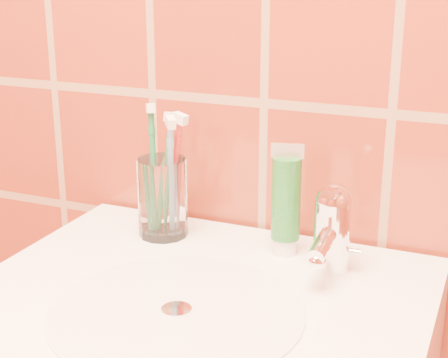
% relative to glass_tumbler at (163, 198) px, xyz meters
% --- Properties ---
extents(glass_tumbler, '(0.08, 0.08, 0.12)m').
position_rel_glass_tumbler_xyz_m(glass_tumbler, '(0.00, 0.00, 0.00)').
color(glass_tumbler, white).
rests_on(glass_tumbler, pedestal_sink).
extents(toothpaste_tube, '(0.04, 0.04, 0.16)m').
position_rel_glass_tumbler_xyz_m(toothpaste_tube, '(0.19, 0.01, 0.02)').
color(toothpaste_tube, white).
rests_on(toothpaste_tube, pedestal_sink).
extents(faucet, '(0.05, 0.11, 0.12)m').
position_rel_glass_tumbler_xyz_m(faucet, '(0.26, -0.02, 0.01)').
color(faucet, white).
rests_on(faucet, pedestal_sink).
extents(toothbrush_0, '(0.07, 0.09, 0.19)m').
position_rel_glass_tumbler_xyz_m(toothbrush_0, '(-0.00, 0.02, 0.03)').
color(toothbrush_0, '#1F763C').
rests_on(toothbrush_0, glass_tumbler).
extents(toothbrush_1, '(0.08, 0.07, 0.20)m').
position_rel_glass_tumbler_xyz_m(toothbrush_1, '(0.02, 0.00, 0.03)').
color(toothbrush_1, red).
rests_on(toothbrush_1, glass_tumbler).
extents(toothbrush_2, '(0.09, 0.10, 0.21)m').
position_rel_glass_tumbler_xyz_m(toothbrush_2, '(-0.02, 0.01, 0.04)').
color(toothbrush_2, '#1D6D3B').
rests_on(toothbrush_2, glass_tumbler).
extents(toothbrush_3, '(0.08, 0.09, 0.20)m').
position_rel_glass_tumbler_xyz_m(toothbrush_3, '(0.02, -0.01, 0.03)').
color(toothbrush_3, '#719ECA').
rests_on(toothbrush_3, glass_tumbler).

